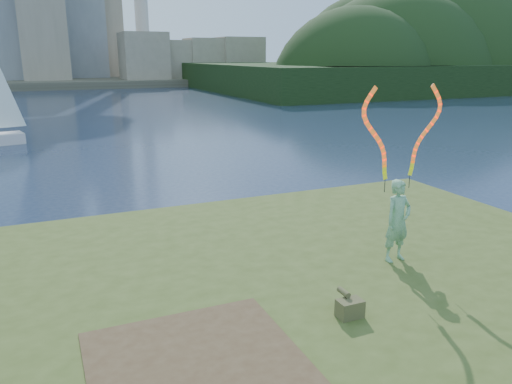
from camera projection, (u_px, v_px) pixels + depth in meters
name	position (u px, v px, depth m)	size (l,w,h in m)	color
ground	(248.00, 294.00, 11.54)	(320.00, 320.00, 0.00)	#1A2742
grassy_knoll	(295.00, 329.00, 9.42)	(20.00, 18.00, 0.80)	#3B4C1B
dirt_patch	(196.00, 360.00, 7.65)	(3.20, 3.00, 0.02)	#47331E
far_shore	(58.00, 81.00, 95.44)	(320.00, 40.00, 1.20)	#474234
wooded_hill	(431.00, 86.00, 87.36)	(78.00, 50.00, 63.00)	black
woman_with_ribbons	(399.00, 201.00, 11.09)	(2.14, 0.53, 4.24)	#136723
canvas_bag	(349.00, 307.00, 8.91)	(0.46, 0.52, 0.43)	#444227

